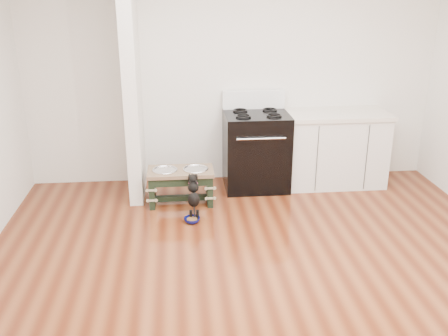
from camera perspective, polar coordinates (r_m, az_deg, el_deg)
ground at (r=4.28m, az=4.72°, el=-13.20°), size 5.00×5.00×0.00m
room_shell at (r=3.65m, az=5.45°, el=8.51°), size 5.00×5.00×5.00m
partition_wall at (r=5.72m, az=-10.48°, el=9.82°), size 0.15×0.80×2.70m
oven_range at (r=6.04m, az=3.67°, el=2.14°), size 0.76×0.69×1.14m
cabinet_run at (r=6.30m, az=12.50°, el=2.19°), size 1.24×0.64×0.91m
dog_feeder at (r=5.64m, az=-4.98°, el=-1.34°), size 0.74×0.39×0.42m
puppy at (r=5.34m, az=-3.50°, el=-3.05°), size 0.13×0.38×0.45m
floor_bowl at (r=5.28m, az=-3.67°, el=-5.95°), size 0.21×0.21×0.05m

